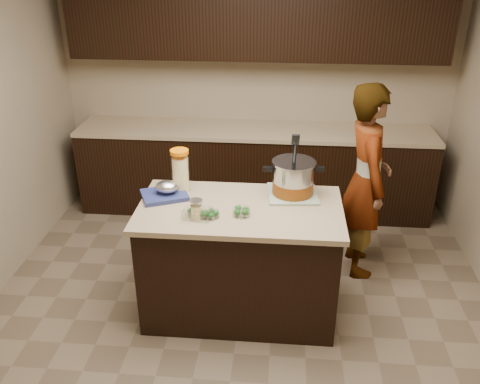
% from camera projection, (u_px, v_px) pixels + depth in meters
% --- Properties ---
extents(ground_plane, '(4.00, 4.00, 0.00)m').
position_uv_depth(ground_plane, '(240.00, 308.00, 4.01)').
color(ground_plane, brown).
rests_on(ground_plane, ground).
extents(room_shell, '(4.04, 4.04, 2.72)m').
position_uv_depth(room_shell, '(240.00, 95.00, 3.25)').
color(room_shell, tan).
rests_on(room_shell, ground).
extents(back_cabinets, '(3.60, 0.63, 2.33)m').
position_uv_depth(back_cabinets, '(255.00, 124.00, 5.15)').
color(back_cabinets, black).
rests_on(back_cabinets, ground).
extents(island, '(1.46, 0.81, 0.90)m').
position_uv_depth(island, '(240.00, 260.00, 3.81)').
color(island, black).
rests_on(island, ground).
extents(dish_towel, '(0.39, 0.39, 0.02)m').
position_uv_depth(dish_towel, '(292.00, 194.00, 3.78)').
color(dish_towel, '#5B7C53').
rests_on(dish_towel, island).
extents(stock_pot, '(0.45, 0.35, 0.46)m').
position_uv_depth(stock_pot, '(293.00, 180.00, 3.73)').
color(stock_pot, '#B7B7BC').
rests_on(stock_pot, dish_towel).
extents(lemonade_pitcher, '(0.18, 0.18, 0.33)m').
position_uv_depth(lemonade_pitcher, '(180.00, 173.00, 3.77)').
color(lemonade_pitcher, '#F5E396').
rests_on(lemonade_pitcher, island).
extents(mason_jar, '(0.12, 0.12, 0.15)m').
position_uv_depth(mason_jar, '(196.00, 210.00, 3.44)').
color(mason_jar, '#F5E396').
rests_on(mason_jar, island).
extents(broccoli_tub_left, '(0.13, 0.13, 0.05)m').
position_uv_depth(broccoli_tub_left, '(212.00, 214.00, 3.46)').
color(broccoli_tub_left, silver).
rests_on(broccoli_tub_left, island).
extents(broccoli_tub_right, '(0.16, 0.16, 0.06)m').
position_uv_depth(broccoli_tub_right, '(241.00, 212.00, 3.49)').
color(broccoli_tub_right, silver).
rests_on(broccoli_tub_right, island).
extents(broccoli_tub_rect, '(0.20, 0.16, 0.07)m').
position_uv_depth(broccoli_tub_rect, '(198.00, 214.00, 3.46)').
color(broccoli_tub_rect, silver).
rests_on(broccoli_tub_rect, island).
extents(blue_tray, '(0.40, 0.37, 0.12)m').
position_uv_depth(blue_tray, '(165.00, 192.00, 3.73)').
color(blue_tray, navy).
rests_on(blue_tray, island).
extents(person, '(0.45, 0.64, 1.65)m').
position_uv_depth(person, '(366.00, 182.00, 4.17)').
color(person, gray).
rests_on(person, ground).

